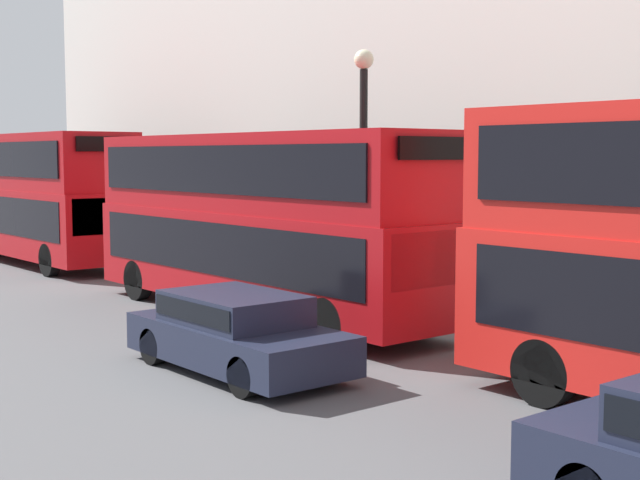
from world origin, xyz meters
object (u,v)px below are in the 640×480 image
at_px(pedestrian, 69,233).
at_px(bus_second_in_queue, 261,216).
at_px(bus_third_in_queue, 33,192).
at_px(car_hatchback, 237,330).

bearing_deg(pedestrian, bus_second_in_queue, -97.87).
bearing_deg(bus_third_in_queue, car_hatchback, -101.08).
bearing_deg(car_hatchback, bus_second_in_queue, 49.93).
height_order(bus_second_in_queue, car_hatchback, bus_second_in_queue).
height_order(bus_third_in_queue, car_hatchback, bus_third_in_queue).
distance_m(bus_third_in_queue, car_hatchback, 17.77).
height_order(bus_second_in_queue, pedestrian, bus_second_in_queue).
bearing_deg(car_hatchback, pedestrian, 74.11).
height_order(bus_second_in_queue, bus_third_in_queue, bus_third_in_queue).
height_order(car_hatchback, pedestrian, pedestrian).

